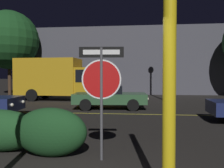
{
  "coord_description": "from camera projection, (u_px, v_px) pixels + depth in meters",
  "views": [
    {
      "loc": [
        1.0,
        -3.11,
        1.77
      ],
      "look_at": [
        0.03,
        5.01,
        1.49
      ],
      "focal_mm": 40.0,
      "sensor_mm": 36.0,
      "label": 1
    }
  ],
  "objects": [
    {
      "name": "passing_car_2",
      "position": [
        110.0,
        97.0,
        13.41
      ],
      "size": [
        4.06,
        2.29,
        1.24
      ],
      "rotation": [
        0.0,
        0.0,
        -1.49
      ],
      "color": "#335B38",
      "rests_on": "ground_plane"
    },
    {
      "name": "building_backdrop",
      "position": [
        139.0,
        61.0,
        25.26
      ],
      "size": [
        21.76,
        4.18,
        6.44
      ],
      "primitive_type": "cube",
      "color": "#4C4C56",
      "rests_on": "ground_plane"
    },
    {
      "name": "tree_1",
      "position": [
        9.0,
        40.0,
        22.89
      ],
      "size": [
        5.37,
        5.37,
        7.73
      ],
      "color": "#422D1E",
      "rests_on": "ground_plane"
    },
    {
      "name": "yellow_pole_right",
      "position": [
        169.0,
        86.0,
        3.14
      ],
      "size": [
        0.17,
        0.17,
        3.28
      ],
      "primitive_type": "cylinder",
      "color": "yellow",
      "rests_on": "ground_plane"
    },
    {
      "name": "stop_sign",
      "position": [
        101.0,
        80.0,
        5.17
      ],
      "size": [
        0.93,
        0.1,
        2.36
      ],
      "rotation": [
        0.0,
        0.0,
        0.08
      ],
      "color": "#4C4C51",
      "rests_on": "ground_plane"
    },
    {
      "name": "delivery_truck",
      "position": [
        66.0,
        78.0,
        18.0
      ],
      "size": [
        7.18,
        2.63,
        3.0
      ],
      "rotation": [
        0.0,
        0.0,
        -1.61
      ],
      "color": "gold",
      "rests_on": "ground_plane"
    },
    {
      "name": "hedge_bush_2",
      "position": [
        51.0,
        132.0,
        5.45
      ],
      "size": [
        1.62,
        0.75,
        1.07
      ],
      "primitive_type": "ellipsoid",
      "color": "#19421E",
      "rests_on": "ground_plane"
    },
    {
      "name": "street_lamp",
      "position": [
        167.0,
        32.0,
        17.16
      ],
      "size": [
        0.5,
        0.5,
        7.04
      ],
      "color": "#4C4C51",
      "rests_on": "ground_plane"
    },
    {
      "name": "road_center_stripe",
      "position": [
        120.0,
        114.0,
        11.53
      ],
      "size": [
        34.77,
        0.12,
        0.01
      ],
      "primitive_type": "cube",
      "color": "gold",
      "rests_on": "ground_plane"
    }
  ]
}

